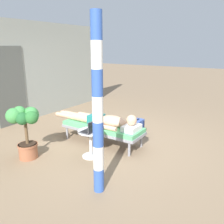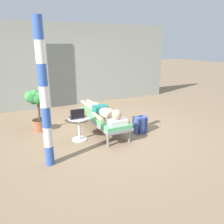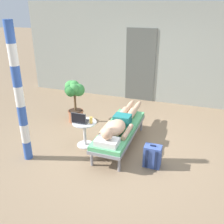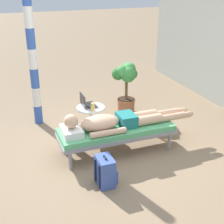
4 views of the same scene
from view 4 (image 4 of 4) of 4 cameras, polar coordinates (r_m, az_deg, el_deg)
The scene contains 9 objects.
ground_plane at distance 4.94m, azimuth 0.17°, elevation -8.15°, with size 40.00×40.00×0.00m, color #8C7256.
lounge_chair at distance 4.95m, azimuth 0.80°, elevation -3.45°, with size 0.61×1.81×0.42m.
person_reclining at distance 4.87m, azimuth 0.52°, elevation -1.71°, with size 0.53×2.17×0.32m.
side_table at distance 5.45m, azimuth -3.80°, elevation -0.71°, with size 0.48×0.48×0.52m.
laptop at distance 5.40m, azimuth -4.58°, elevation 1.64°, with size 0.31×0.24×0.23m.
drink_glass at distance 5.23m, azimuth -3.45°, elevation 0.96°, with size 0.06×0.06×0.13m, color gold.
backpack at distance 4.28m, azimuth -1.17°, elevation -10.56°, with size 0.30×0.26×0.42m.
potted_plant at distance 6.26m, azimuth 2.53°, elevation 5.52°, with size 0.55×0.55×1.00m.
porch_post at distance 5.77m, azimuth -13.98°, elevation 9.20°, with size 0.15×0.15×2.45m.
Camera 4 is at (3.91, -1.50, 2.61)m, focal length 51.20 mm.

